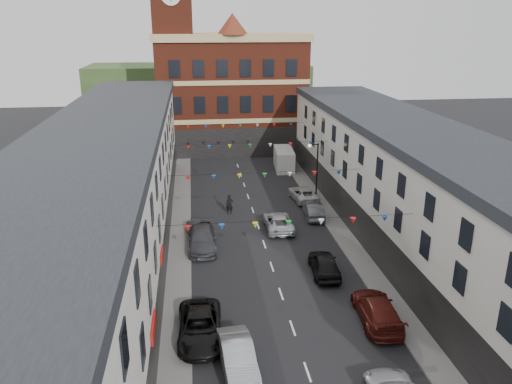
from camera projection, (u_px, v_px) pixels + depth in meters
name	position (u px, v px, depth m)	size (l,w,h in m)	color
ground	(272.00, 267.00, 37.40)	(160.00, 160.00, 0.00)	black
pavement_left	(179.00, 259.00, 38.43)	(1.80, 64.00, 0.15)	#605E5B
pavement_right	(353.00, 249.00, 40.07)	(1.80, 64.00, 0.15)	#605E5B
terrace_left	(106.00, 202.00, 35.20)	(8.40, 56.00, 10.70)	beige
terrace_right	(422.00, 195.00, 38.18)	(8.40, 56.00, 9.70)	beige
civic_building	(231.00, 91.00, 70.40)	(20.60, 13.30, 18.50)	maroon
clock_tower	(174.00, 42.00, 64.54)	(5.60, 5.60, 30.00)	maroon
distant_hill	(200.00, 92.00, 93.52)	(40.00, 14.00, 10.00)	#2C4A22
street_lamp	(315.00, 164.00, 50.06)	(1.10, 0.36, 6.00)	black
car_left_b	(238.00, 357.00, 26.10)	(1.66, 4.76, 1.57)	#96989D
car_left_c	(200.00, 326.00, 28.73)	(2.53, 5.48, 1.52)	black
car_left_d	(202.00, 239.00, 40.28)	(2.26, 5.55, 1.61)	#3C3E44
car_left_e	(197.00, 231.00, 42.18)	(1.55, 3.85, 1.31)	gray
car_right_c	(377.00, 310.00, 30.30)	(2.24, 5.51, 1.60)	#4E150F
car_right_d	(324.00, 264.00, 36.07)	(1.87, 4.65, 1.58)	black
car_right_e	(313.00, 210.00, 46.62)	(1.49, 4.28, 1.41)	#505458
car_right_f	(303.00, 194.00, 51.22)	(2.26, 4.90, 1.36)	#BBBDC0
moving_car	(278.00, 222.00, 43.93)	(2.34, 5.07, 1.41)	#B0B3B7
white_van	(284.00, 159.00, 61.98)	(2.18, 5.66, 2.50)	silver
pedestrian	(230.00, 205.00, 47.37)	(0.70, 0.46, 1.91)	black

